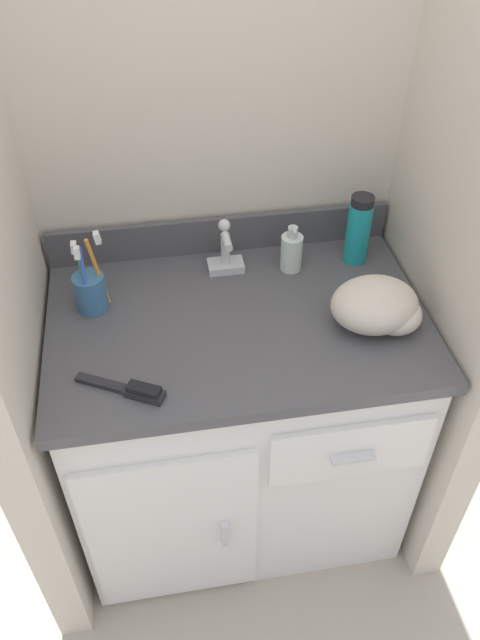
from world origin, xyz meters
The scene contains 11 objects.
ground_plane centered at (0.00, 0.00, 0.00)m, with size 6.00×6.00×0.00m, color #ADA393.
wall_back centered at (0.00, 0.33, 1.10)m, with size 1.05×0.08×2.20m, color beige.
wall_right centered at (0.49, 0.00, 1.10)m, with size 0.08×0.65×2.20m, color beige.
vanity centered at (0.00, 0.00, 0.40)m, with size 0.87×0.58×0.76m.
backsplash centered at (0.00, 0.27, 0.81)m, with size 0.87×0.02×0.10m.
sink_faucet centered at (0.00, 0.19, 0.81)m, with size 0.09×0.09×0.14m.
toothbrush_cup centered at (-0.33, 0.09, 0.82)m, with size 0.08×0.08×0.20m.
soap_dispenser centered at (0.16, 0.17, 0.82)m, with size 0.05×0.06×0.13m.
shaving_cream_can centered at (0.33, 0.18, 0.86)m, with size 0.06×0.06×0.18m.
hairbrush centered at (-0.25, -0.19, 0.77)m, with size 0.18×0.12×0.03m.
hand_towel centered at (0.31, -0.07, 0.82)m, with size 0.20×0.16×0.12m.
Camera 1 is at (-0.17, -1.05, 1.73)m, focal length 35.00 mm.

